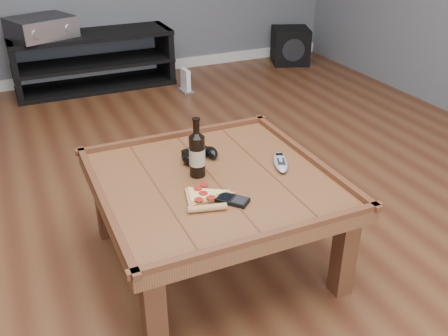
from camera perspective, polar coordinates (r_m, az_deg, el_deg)
name	(u,v)px	position (r m, az deg, el deg)	size (l,w,h in m)	color
ground	(215,260)	(2.44, -1.07, -10.47)	(6.00, 6.00, 0.00)	#472314
baseboard	(91,75)	(5.02, -14.92, 10.27)	(5.00, 0.02, 0.10)	silver
coffee_table	(214,190)	(2.22, -1.16, -2.56)	(1.03, 1.03, 0.48)	#5F2E1B
media_console	(94,61)	(4.74, -14.66, 11.73)	(1.40, 0.45, 0.50)	black
beer_bottle	(197,153)	(2.17, -3.10, 1.72)	(0.07, 0.07, 0.27)	black
game_controller	(199,155)	(2.34, -2.84, 1.53)	(0.20, 0.17, 0.06)	black
pizza_slice	(204,197)	(2.04, -2.32, -3.37)	(0.23, 0.31, 0.03)	tan
smartphone	(233,200)	(2.02, 1.01, -3.67)	(0.14, 0.14, 0.02)	black
remote_control	(281,162)	(2.31, 6.48, 0.67)	(0.13, 0.21, 0.03)	#91979E
av_receiver	(41,27)	(4.61, -20.16, 14.87)	(0.60, 0.55, 0.17)	black
subwoofer	(290,46)	(5.41, 7.59, 13.69)	(0.47, 0.47, 0.36)	black
game_console	(186,81)	(4.55, -4.40, 9.86)	(0.10, 0.16, 0.20)	slate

